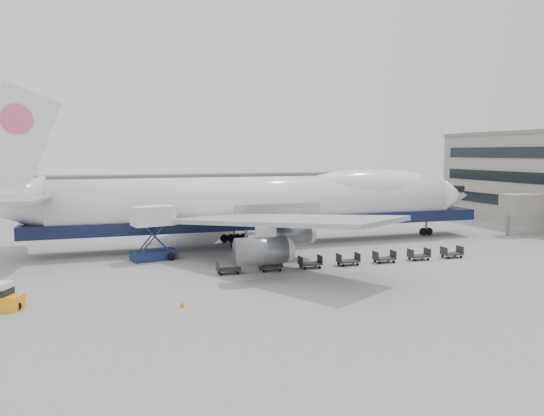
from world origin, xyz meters
name	(u,v)px	position (x,y,z in m)	size (l,w,h in m)	color
ground	(294,263)	(0.00, 0.00, 0.00)	(260.00, 260.00, 0.00)	gray
apron_line	(316,274)	(0.00, -6.00, 0.01)	(60.00, 0.15, 0.01)	gold
hangar	(145,190)	(-10.00, 70.00, 3.50)	(110.00, 8.00, 7.00)	slate
airliner	(267,202)	(0.64, 12.00, 5.62)	(67.00, 55.30, 19.98)	white
catering_truck	(153,230)	(-14.46, 6.32, 3.44)	(5.31, 4.18, 6.08)	#182749
baggage_tug	(1,298)	(-27.54, -9.37, 0.95)	(3.30, 2.63, 2.14)	orange
traffic_cone	(182,304)	(-14.25, -13.09, 0.25)	(0.36, 0.36, 0.53)	orange
dolly_0	(228,269)	(-8.16, -3.11, 0.53)	(2.30, 1.35, 1.30)	#2D2D30
dolly_1	(270,266)	(-3.78, -3.11, 0.53)	(2.30, 1.35, 1.30)	#2D2D30
dolly_2	(310,263)	(0.59, -3.11, 0.53)	(2.30, 1.35, 1.30)	#2D2D30
dolly_3	(348,260)	(4.97, -3.11, 0.53)	(2.30, 1.35, 1.30)	#2D2D30
dolly_4	(384,258)	(9.35, -3.11, 0.53)	(2.30, 1.35, 1.30)	#2D2D30
dolly_5	(419,255)	(13.73, -3.11, 0.53)	(2.30, 1.35, 1.30)	#2D2D30
dolly_6	(452,253)	(18.11, -3.11, 0.53)	(2.30, 1.35, 1.30)	#2D2D30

